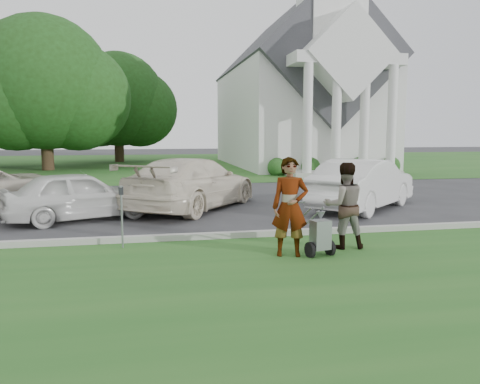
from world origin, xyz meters
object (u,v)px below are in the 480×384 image
object	(u,v)px
person_left	(290,208)
car_c	(192,183)
tree_back	(118,104)
parking_meter_near	(122,209)
person_right	(344,206)
tree_left	(44,89)
striping_cart	(320,236)
car_d	(363,184)
car_b	(79,195)
church	(297,83)

from	to	relation	value
person_left	car_c	distance (m)	6.27
tree_back	parking_meter_near	xyz separation A→B (m)	(1.80, -29.92, -3.89)
person_right	tree_back	bearing A→B (deg)	-72.25
tree_left	car_c	size ratio (longest dim) A/B	1.89
tree_left	person_left	distance (m)	25.24
striping_cart	parking_meter_near	xyz separation A→B (m)	(-3.83, 1.41, 0.41)
parking_meter_near	car_d	world-z (taller)	car_d
person_left	striping_cart	bearing A→B (deg)	0.23
striping_cart	tree_back	bearing A→B (deg)	88.25
tree_back	person_left	distance (m)	31.82
parking_meter_near	car_c	world-z (taller)	car_c
parking_meter_near	car_d	size ratio (longest dim) A/B	0.27
tree_left	person_left	bearing A→B (deg)	-68.66
tree_left	tree_back	xyz separation A→B (m)	(4.00, 8.00, -0.38)
car_c	car_d	distance (m)	5.43
car_b	car_c	bearing A→B (deg)	-90.46
church	tree_back	size ratio (longest dim) A/B	2.51
church	striping_cart	xyz separation A→B (m)	(-7.38, -24.45, -5.52)
church	striping_cart	size ratio (longest dim) A/B	21.69
church	striping_cart	world-z (taller)	church
person_left	car_d	xyz separation A→B (m)	(4.00, 5.09, -0.17)
tree_left	church	bearing A→B (deg)	3.79
person_right	parking_meter_near	bearing A→B (deg)	-4.79
striping_cart	person_right	world-z (taller)	person_right
tree_back	person_right	world-z (taller)	tree_back
person_left	car_c	world-z (taller)	person_left
person_right	person_left	bearing A→B (deg)	23.18
car_c	striping_cart	bearing A→B (deg)	142.02
person_left	car_d	distance (m)	6.47
parking_meter_near	car_b	distance (m)	3.78
car_d	striping_cart	bearing A→B (deg)	104.70
tree_back	striping_cart	distance (m)	32.12
tree_back	car_d	xyz separation A→B (m)	(9.05, -26.11, -3.93)
tree_left	parking_meter_near	size ratio (longest dim) A/B	8.03
church	car_c	bearing A→B (deg)	-117.04
person_right	car_d	world-z (taller)	person_right
tree_back	person_right	bearing A→B (deg)	-78.33
striping_cart	car_d	bearing A→B (deg)	44.85
striping_cart	car_b	world-z (taller)	car_b
striping_cart	person_left	distance (m)	0.81
person_left	parking_meter_near	xyz separation A→B (m)	(-3.26, 1.28, -0.14)
tree_left	car_c	bearing A→B (deg)	-65.64
tree_left	car_c	xyz separation A→B (m)	(7.73, -17.07, -4.29)
tree_back	car_c	distance (m)	25.64
person_left	car_c	xyz separation A→B (m)	(-1.33, 6.13, -0.15)
tree_left	person_left	xyz separation A→B (m)	(9.06, -23.19, -4.14)
person_left	person_right	size ratio (longest dim) A/B	1.08
tree_left	person_right	bearing A→B (deg)	-65.56
church	tree_left	bearing A→B (deg)	-176.21
person_left	tree_back	bearing A→B (deg)	112.80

